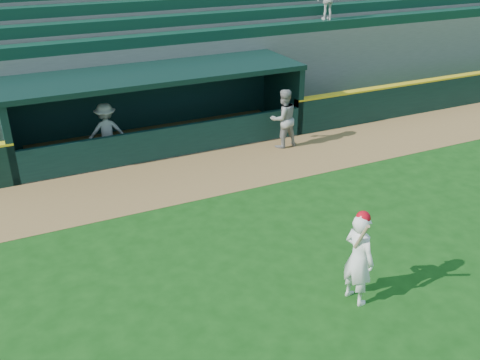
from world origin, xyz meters
The scene contains 9 objects.
ground centered at (0.00, 0.00, 0.00)m, with size 120.00×120.00×0.00m, color #144411.
warning_track centered at (0.00, 4.90, 0.01)m, with size 40.00×3.00×0.01m, color olive.
field_wall_right centered at (12.25, 6.55, 0.60)m, with size 15.50×0.30×1.20m, color black.
wall_stripe_right centered at (12.25, 6.55, 1.23)m, with size 15.50×0.32×0.06m, color yellow.
dugout_player_front centered at (3.55, 5.76, 0.96)m, with size 0.94×0.73×1.92m, color gray.
dugout_player_inside centered at (-1.81, 7.28, 0.88)m, with size 1.14×0.66×1.76m, color #A0A09B.
dugout centered at (0.00, 8.00, 1.36)m, with size 9.40×2.80×2.46m.
stands centered at (0.02, 12.57, 2.40)m, with size 34.50×6.25×7.59m.
batter_at_plate centered at (0.85, -1.77, 0.97)m, with size 0.56×0.85×1.97m.
Camera 1 is at (-4.79, -8.38, 6.60)m, focal length 40.00 mm.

